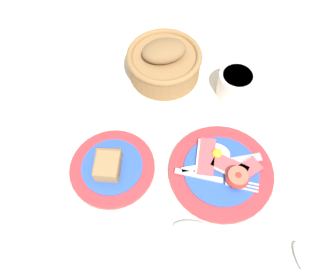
# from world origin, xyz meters

# --- Properties ---
(ground_plane) EXTENTS (3.00, 3.00, 0.00)m
(ground_plane) POSITION_xyz_m (0.00, 0.00, 0.00)
(ground_plane) COLOR beige
(breakfast_plate) EXTENTS (0.24, 0.24, 0.04)m
(breakfast_plate) POSITION_xyz_m (0.08, -0.00, 0.01)
(breakfast_plate) COLOR red
(breakfast_plate) RESTS_ON ground_plane
(bread_plate) EXTENTS (0.19, 0.19, 0.05)m
(bread_plate) POSITION_xyz_m (-0.17, -0.00, 0.01)
(bread_plate) COLOR red
(bread_plate) RESTS_ON ground_plane
(sugar_cup) EXTENTS (0.09, 0.09, 0.07)m
(sugar_cup) POSITION_xyz_m (0.12, 0.23, 0.04)
(sugar_cup) COLOR white
(sugar_cup) RESTS_ON ground_plane
(bread_basket) EXTENTS (0.19, 0.19, 0.11)m
(bread_basket) POSITION_xyz_m (-0.06, 0.29, 0.05)
(bread_basket) COLOR olive
(bread_basket) RESTS_ON ground_plane
(teaspoon_by_saucer) EXTENTS (0.19, 0.03, 0.01)m
(teaspoon_by_saucer) POSITION_xyz_m (-0.02, -0.13, 0.01)
(teaspoon_by_saucer) COLOR silver
(teaspoon_by_saucer) RESTS_ON ground_plane
(teaspoon_near_cup) EXTENTS (0.07, 0.19, 0.01)m
(teaspoon_near_cup) POSITION_xyz_m (0.23, -0.16, 0.01)
(teaspoon_near_cup) COLOR silver
(teaspoon_near_cup) RESTS_ON ground_plane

